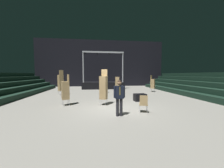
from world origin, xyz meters
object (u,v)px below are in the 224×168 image
object	(u,v)px
chair_stack_mid_right	(61,83)
chair_stack_rear_left	(153,84)
chair_stack_front_right	(117,85)
equipment_road_case	(140,97)
chair_stack_mid_left	(104,85)
stage_riser	(103,84)
chair_stack_mid_centre	(104,87)
man_with_tie	(119,96)
chair_stack_front_left	(65,90)
loose_chair_near_man	(143,103)

from	to	relation	value
chair_stack_mid_right	chair_stack_rear_left	size ratio (longest dim) A/B	1.26
chair_stack_front_right	equipment_road_case	bearing A→B (deg)	-63.22
chair_stack_front_right	chair_stack_mid_left	distance (m)	1.49
stage_riser	equipment_road_case	distance (m)	9.75
chair_stack_mid_right	chair_stack_mid_centre	size ratio (longest dim) A/B	1.04
chair_stack_front_right	man_with_tie	bearing A→B (deg)	-86.76
chair_stack_front_left	chair_stack_mid_right	distance (m)	4.91
stage_riser	chair_stack_front_right	bearing A→B (deg)	-77.04
chair_stack_front_right	chair_stack_mid_centre	size ratio (longest dim) A/B	0.75
chair_stack_mid_right	chair_stack_mid_left	bearing A→B (deg)	-29.43
stage_riser	man_with_tie	distance (m)	12.83
chair_stack_rear_left	equipment_road_case	bearing A→B (deg)	7.78
chair_stack_mid_left	chair_stack_mid_centre	xyz separation A→B (m)	(-0.41, -5.63, 0.29)
man_with_tie	loose_chair_near_man	world-z (taller)	man_with_tie
stage_riser	man_with_tie	xyz separation A→B (m)	(0.07, -12.82, 0.43)
chair_stack_mid_left	chair_stack_rear_left	distance (m)	5.77
equipment_road_case	man_with_tie	bearing A→B (deg)	-123.72
chair_stack_mid_right	equipment_road_case	size ratio (longest dim) A/B	2.75
chair_stack_front_left	chair_stack_mid_left	distance (m)	6.15
man_with_tie	equipment_road_case	bearing A→B (deg)	-125.52
chair_stack_front_right	chair_stack_front_left	bearing A→B (deg)	-119.37
chair_stack_rear_left	equipment_road_case	world-z (taller)	chair_stack_rear_left
chair_stack_rear_left	stage_riser	bearing A→B (deg)	-87.25
chair_stack_mid_left	chair_stack_mid_right	size ratio (longest dim) A/B	0.73
chair_stack_mid_right	chair_stack_mid_centre	xyz separation A→B (m)	(4.00, -4.87, -0.04)
chair_stack_front_left	chair_stack_front_right	world-z (taller)	chair_stack_front_left
man_with_tie	equipment_road_case	world-z (taller)	man_with_tie
chair_stack_rear_left	loose_chair_near_man	bearing A→B (deg)	13.76
stage_riser	chair_stack_mid_right	xyz separation A→B (m)	(-4.56, -5.54, 0.66)
chair_stack_mid_left	loose_chair_near_man	size ratio (longest dim) A/B	1.90
loose_chair_near_man	man_with_tie	bearing A→B (deg)	-145.82
chair_stack_front_left	chair_stack_mid_centre	bearing A→B (deg)	-118.16
chair_stack_front_right	stage_riser	bearing A→B (deg)	115.05
chair_stack_mid_right	chair_stack_rear_left	bearing A→B (deg)	-33.40
chair_stack_rear_left	chair_stack_front_left	bearing A→B (deg)	-15.18
equipment_road_case	chair_stack_rear_left	bearing A→B (deg)	56.25
man_with_tie	loose_chair_near_man	xyz separation A→B (m)	(1.39, 0.40, -0.47)
chair_stack_front_right	chair_stack_rear_left	xyz separation A→B (m)	(4.39, 0.85, 0.08)
chair_stack_front_right	chair_stack_mid_left	world-z (taller)	same
chair_stack_front_left	loose_chair_near_man	world-z (taller)	chair_stack_front_left
chair_stack_mid_left	man_with_tie	bearing A→B (deg)	-56.75
chair_stack_mid_centre	chair_stack_mid_right	bearing A→B (deg)	-27.30
stage_riser	chair_stack_front_right	world-z (taller)	stage_riser
man_with_tie	chair_stack_mid_right	xyz separation A→B (m)	(-4.63, 7.28, 0.23)
stage_riser	chair_stack_mid_left	size ratio (longest dim) A/B	3.31
stage_riser	chair_stack_mid_right	distance (m)	7.20
man_with_tie	chair_stack_front_right	distance (m)	7.55
man_with_tie	chair_stack_front_left	bearing A→B (deg)	-41.76
chair_stack_front_left	chair_stack_front_right	distance (m)	6.47
stage_riser	man_with_tie	size ratio (longest dim) A/B	3.35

